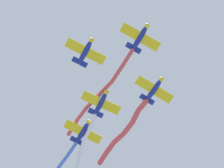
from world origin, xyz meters
The scene contains 8 objects.
airplane_lead centered at (-8.93, -3.11, 79.30)m, with size 6.12×6.13×1.78m.
smoke_trail_lead centered at (-0.92, 6.10, 79.80)m, with size 13.01×15.59×1.64m.
airplane_left_wing centered at (0.46, -3.16, 78.90)m, with size 6.28×5.96×1.78m.
smoke_trail_left_wing centered at (7.09, 4.15, 79.32)m, with size 10.74×11.91×1.86m.
airplane_right_wing centered at (-8.89, 6.28, 79.60)m, with size 6.02×6.22×1.78m.
airplane_slot centered at (0.49, 6.24, 79.10)m, with size 5.84×6.38×1.78m.
smoke_trail_slot centered at (8.84, 12.20, 79.62)m, with size 13.78×8.82×2.12m.
airplane_trail centered at (5.21, 10.91, 79.70)m, with size 6.09×6.16×1.78m.
Camera 1 is at (-29.39, -3.91, 2.14)m, focal length 77.61 mm.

